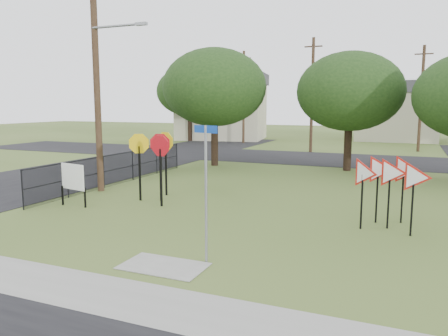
# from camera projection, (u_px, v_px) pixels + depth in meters

# --- Properties ---
(ground) EXTENTS (140.00, 140.00, 0.00)m
(ground) POSITION_uv_depth(u_px,v_px,m) (206.00, 238.00, 12.52)
(ground) COLOR #415A22
(sidewalk) EXTENTS (30.00, 1.60, 0.02)m
(sidewalk) POSITION_uv_depth(u_px,v_px,m) (117.00, 297.00, 8.69)
(sidewalk) COLOR gray
(sidewalk) RESTS_ON ground
(planting_strip) EXTENTS (30.00, 0.80, 0.02)m
(planting_strip) POSITION_uv_depth(u_px,v_px,m) (75.00, 324.00, 7.60)
(planting_strip) COLOR #415A22
(planting_strip) RESTS_ON ground
(street_left) EXTENTS (8.00, 50.00, 0.02)m
(street_left) POSITION_uv_depth(u_px,v_px,m) (97.00, 168.00, 26.26)
(street_left) COLOR black
(street_left) RESTS_ON ground
(street_far) EXTENTS (60.00, 8.00, 0.02)m
(street_far) POSITION_uv_depth(u_px,v_px,m) (327.00, 159.00, 30.76)
(street_far) COLOR black
(street_far) RESTS_ON ground
(curb_pad) EXTENTS (2.00, 1.20, 0.02)m
(curb_pad) POSITION_uv_depth(u_px,v_px,m) (163.00, 266.00, 10.33)
(curb_pad) COLOR gray
(curb_pad) RESTS_ON ground
(street_name_sign) EXTENTS (0.67, 0.19, 3.32)m
(street_name_sign) POSITION_uv_depth(u_px,v_px,m) (206.00, 186.00, 10.36)
(street_name_sign) COLOR gray
(street_name_sign) RESTS_ON ground
(stop_sign_cluster) EXTENTS (2.06, 2.02, 2.70)m
(stop_sign_cluster) POSITION_uv_depth(u_px,v_px,m) (156.00, 151.00, 17.23)
(stop_sign_cluster) COLOR black
(stop_sign_cluster) RESTS_ON ground
(yield_sign_cluster) EXTENTS (2.34, 1.68, 2.24)m
(yield_sign_cluster) POSITION_uv_depth(u_px,v_px,m) (389.00, 175.00, 13.39)
(yield_sign_cluster) COLOR black
(yield_sign_cluster) RESTS_ON ground
(info_board) EXTENTS (1.27, 0.32, 1.61)m
(info_board) POSITION_uv_depth(u_px,v_px,m) (73.00, 178.00, 16.32)
(info_board) COLOR black
(info_board) RESTS_ON ground
(utility_pole_main) EXTENTS (3.55, 0.33, 10.00)m
(utility_pole_main) POSITION_uv_depth(u_px,v_px,m) (97.00, 71.00, 18.66)
(utility_pole_main) COLOR #493321
(utility_pole_main) RESTS_ON ground
(far_pole_a) EXTENTS (1.40, 0.24, 9.00)m
(far_pole_a) POSITION_uv_depth(u_px,v_px,m) (312.00, 95.00, 34.52)
(far_pole_a) COLOR #493321
(far_pole_a) RESTS_ON ground
(far_pole_b) EXTENTS (1.40, 0.24, 8.50)m
(far_pole_b) POSITION_uv_depth(u_px,v_px,m) (421.00, 98.00, 35.12)
(far_pole_b) COLOR #493321
(far_pole_b) RESTS_ON ground
(far_pole_c) EXTENTS (1.40, 0.24, 9.00)m
(far_pole_c) POSITION_uv_depth(u_px,v_px,m) (244.00, 97.00, 43.06)
(far_pole_c) COLOR #493321
(far_pole_c) RESTS_ON ground
(fence_run) EXTENTS (0.05, 11.55, 1.50)m
(fence_run) POSITION_uv_depth(u_px,v_px,m) (119.00, 168.00, 21.03)
(fence_run) COLOR black
(fence_run) RESTS_ON ground
(house_left) EXTENTS (10.58, 8.88, 7.20)m
(house_left) POSITION_uv_depth(u_px,v_px,m) (222.00, 106.00, 48.39)
(house_left) COLOR beige
(house_left) RESTS_ON ground
(house_mid) EXTENTS (8.40, 8.40, 6.20)m
(house_mid) POSITION_uv_depth(u_px,v_px,m) (398.00, 111.00, 47.01)
(house_mid) COLOR beige
(house_mid) RESTS_ON ground
(tree_near_left) EXTENTS (6.40, 6.40, 7.27)m
(tree_near_left) POSITION_uv_depth(u_px,v_px,m) (214.00, 87.00, 26.90)
(tree_near_left) COLOR black
(tree_near_left) RESTS_ON ground
(tree_near_mid) EXTENTS (6.00, 6.00, 6.80)m
(tree_near_mid) POSITION_uv_depth(u_px,v_px,m) (350.00, 92.00, 24.78)
(tree_near_mid) COLOR black
(tree_near_mid) RESTS_ON ground
(tree_far_left) EXTENTS (6.80, 6.80, 7.73)m
(tree_far_left) POSITION_uv_depth(u_px,v_px,m) (189.00, 91.00, 45.29)
(tree_far_left) COLOR black
(tree_far_left) RESTS_ON ground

